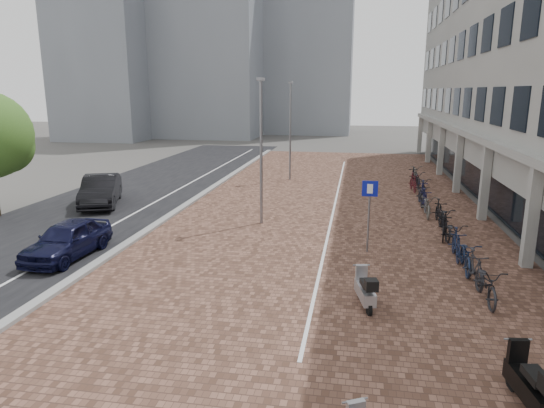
{
  "coord_description": "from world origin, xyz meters",
  "views": [
    {
      "loc": [
        3.24,
        -12.09,
        5.64
      ],
      "look_at": [
        0.0,
        6.0,
        1.3
      ],
      "focal_mm": 31.76,
      "sensor_mm": 36.0,
      "label": 1
    }
  ],
  "objects_px": {
    "scooter_front": "(365,289)",
    "scooter_mid": "(530,383)",
    "car_dark": "(101,190)",
    "parking_sign": "(369,204)",
    "car_navy": "(67,239)"
  },
  "relations": [
    {
      "from": "parking_sign",
      "to": "car_dark",
      "type": "bearing_deg",
      "value": 157.84
    },
    {
      "from": "scooter_front",
      "to": "scooter_mid",
      "type": "xyz_separation_m",
      "value": [
        2.85,
        -3.86,
        0.06
      ]
    },
    {
      "from": "car_navy",
      "to": "scooter_mid",
      "type": "bearing_deg",
      "value": -22.66
    },
    {
      "from": "scooter_front",
      "to": "parking_sign",
      "type": "relative_size",
      "value": 0.57
    },
    {
      "from": "car_dark",
      "to": "scooter_front",
      "type": "distance_m",
      "value": 16.16
    },
    {
      "from": "car_dark",
      "to": "scooter_front",
      "type": "bearing_deg",
      "value": -58.05
    },
    {
      "from": "car_navy",
      "to": "parking_sign",
      "type": "bearing_deg",
      "value": 15.24
    },
    {
      "from": "scooter_mid",
      "to": "parking_sign",
      "type": "xyz_separation_m",
      "value": [
        -2.72,
        8.38,
        1.2
      ]
    },
    {
      "from": "car_navy",
      "to": "scooter_front",
      "type": "relative_size",
      "value": 2.54
    },
    {
      "from": "scooter_front",
      "to": "scooter_mid",
      "type": "height_order",
      "value": "scooter_mid"
    },
    {
      "from": "car_dark",
      "to": "parking_sign",
      "type": "xyz_separation_m",
      "value": [
        13.11,
        -5.11,
        1.01
      ]
    },
    {
      "from": "scooter_front",
      "to": "scooter_mid",
      "type": "distance_m",
      "value": 4.8
    },
    {
      "from": "car_navy",
      "to": "car_dark",
      "type": "relative_size",
      "value": 0.83
    },
    {
      "from": "scooter_mid",
      "to": "car_navy",
      "type": "bearing_deg",
      "value": 147.21
    },
    {
      "from": "car_dark",
      "to": "parking_sign",
      "type": "relative_size",
      "value": 1.76
    }
  ]
}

